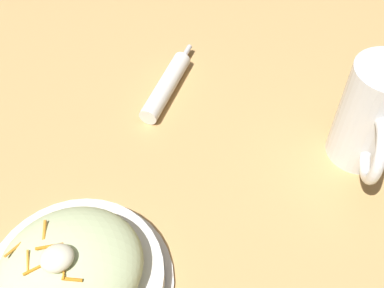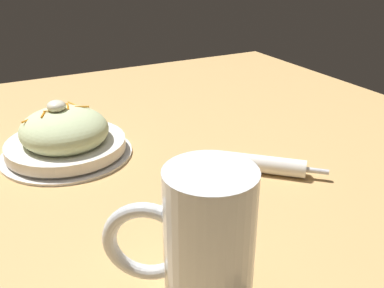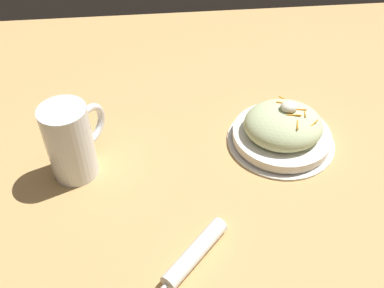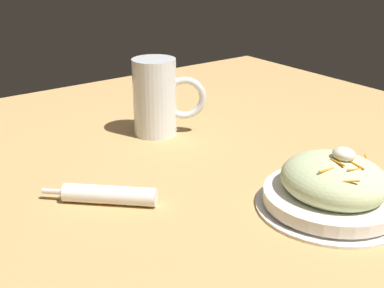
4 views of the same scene
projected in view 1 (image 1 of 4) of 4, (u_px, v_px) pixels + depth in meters
ground_plane at (190, 187)px, 0.67m from camera, size 1.43×1.43×0.00m
salad_plate at (73, 273)px, 0.55m from camera, size 0.23×0.23×0.10m
beer_mug at (370, 119)px, 0.65m from camera, size 0.11×0.14×0.16m
napkin_roll at (166, 86)px, 0.78m from camera, size 0.14×0.15×0.03m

